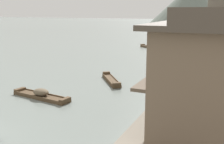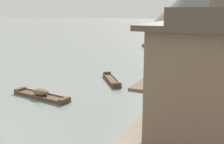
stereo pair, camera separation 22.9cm
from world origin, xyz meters
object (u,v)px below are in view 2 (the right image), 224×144
at_px(boat_midriver_drifting, 41,95).
at_px(house_waterfront_nearest, 207,73).
at_px(boat_moored_second, 202,45).
at_px(boat_moored_third, 171,65).
at_px(boat_moored_nearest, 112,80).
at_px(boat_midriver_upstream, 192,50).
at_px(boat_moored_far, 153,47).

xyz_separation_m(boat_midriver_drifting, house_waterfront_nearest, (12.45, -2.44, 3.46)).
distance_m(boat_moored_second, boat_moored_third, 21.89).
xyz_separation_m(boat_moored_third, house_waterfront_nearest, (6.02, -18.63, 3.48)).
distance_m(boat_moored_nearest, boat_midriver_upstream, 23.27).
distance_m(boat_moored_second, boat_midriver_upstream, 8.29).
bearing_deg(boat_moored_third, boat_midriver_drifting, -111.65).
height_order(boat_moored_far, boat_midriver_drifting, boat_midriver_drifting).
xyz_separation_m(boat_moored_third, boat_midriver_drifting, (-6.43, -16.19, 0.02)).
height_order(boat_midriver_upstream, house_waterfront_nearest, house_waterfront_nearest).
xyz_separation_m(boat_moored_nearest, boat_midriver_upstream, (3.74, 22.97, 0.11)).
relative_size(boat_moored_nearest, boat_moored_second, 0.81).
height_order(boat_moored_nearest, boat_moored_second, boat_moored_second).
height_order(boat_moored_second, boat_midriver_drifting, boat_moored_second).
relative_size(boat_moored_far, boat_midriver_drifting, 0.88).
relative_size(boat_moored_second, house_waterfront_nearest, 0.72).
height_order(boat_moored_second, house_waterfront_nearest, house_waterfront_nearest).
height_order(boat_moored_third, house_waterfront_nearest, house_waterfront_nearest).
height_order(boat_moored_nearest, boat_moored_far, boat_moored_far).
distance_m(boat_midriver_drifting, house_waterfront_nearest, 13.15).
height_order(boat_moored_far, boat_midriver_upstream, boat_midriver_upstream).
bearing_deg(house_waterfront_nearest, boat_moored_third, 107.91).
xyz_separation_m(boat_moored_second, boat_moored_third, (-0.84, -21.87, -0.03)).
xyz_separation_m(boat_moored_far, boat_midriver_drifting, (0.45, -31.59, 0.01)).
relative_size(boat_midriver_drifting, house_waterfront_nearest, 0.73).
bearing_deg(boat_moored_far, boat_moored_second, 40.05).
distance_m(boat_moored_third, boat_midriver_drifting, 17.42).
height_order(boat_moored_third, boat_midriver_drifting, boat_midriver_drifting).
height_order(boat_moored_nearest, house_waterfront_nearest, house_waterfront_nearest).
relative_size(boat_moored_third, boat_midriver_upstream, 1.28).
bearing_deg(boat_midriver_upstream, boat_moored_nearest, -99.24).
relative_size(boat_midriver_drifting, boat_midriver_upstream, 1.20).
distance_m(boat_moored_nearest, boat_moored_third, 10.00).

